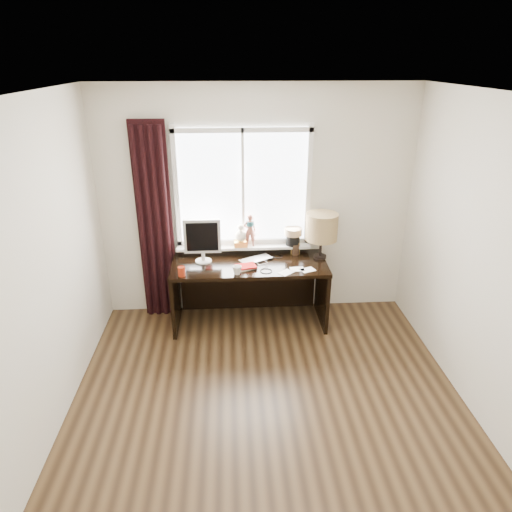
{
  "coord_description": "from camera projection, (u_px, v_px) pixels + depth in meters",
  "views": [
    {
      "loc": [
        -0.3,
        -2.91,
        2.83
      ],
      "look_at": [
        -0.05,
        1.25,
        1.0
      ],
      "focal_mm": 32.0,
      "sensor_mm": 36.0,
      "label": 1
    }
  ],
  "objects": [
    {
      "name": "laptop",
      "position": [
        256.0,
        260.0,
        5.05
      ],
      "size": [
        0.43,
        0.38,
        0.03
      ],
      "primitive_type": "imported",
      "rotation": [
        0.0,
        0.0,
        0.5
      ],
      "color": "silver",
      "rests_on": "desk"
    },
    {
      "name": "monitor",
      "position": [
        202.0,
        238.0,
        4.92
      ],
      "size": [
        0.4,
        0.18,
        0.49
      ],
      "color": "beige",
      "rests_on": "desk"
    },
    {
      "name": "brush_holder",
      "position": [
        295.0,
        249.0,
        5.2
      ],
      "size": [
        0.09,
        0.09,
        0.25
      ],
      "color": "black",
      "rests_on": "desk"
    },
    {
      "name": "floor",
      "position": [
        271.0,
        425.0,
        3.81
      ],
      "size": [
        3.5,
        4.0,
        0.0
      ],
      "primitive_type": "cube",
      "color": "#50381F",
      "rests_on": "ground"
    },
    {
      "name": "mug",
      "position": [
        237.0,
        270.0,
        4.73
      ],
      "size": [
        0.13,
        0.13,
        0.1
      ],
      "primitive_type": "imported",
      "rotation": [
        0.0,
        0.0,
        0.74
      ],
      "color": "white",
      "rests_on": "desk"
    },
    {
      "name": "icon_frame",
      "position": [
        295.0,
        249.0,
        5.2
      ],
      "size": [
        0.1,
        0.02,
        0.13
      ],
      "color": "gold",
      "rests_on": "desk"
    },
    {
      "name": "curtain",
      "position": [
        155.0,
        225.0,
        5.04
      ],
      "size": [
        0.38,
        0.09,
        2.25
      ],
      "color": "black",
      "rests_on": "floor"
    },
    {
      "name": "ceiling",
      "position": [
        277.0,
        97.0,
        2.77
      ],
      "size": [
        3.5,
        4.0,
        0.0
      ],
      "primitive_type": "cube",
      "color": "white",
      "rests_on": "wall_back"
    },
    {
      "name": "notebook_stack",
      "position": [
        245.0,
        267.0,
        4.87
      ],
      "size": [
        0.27,
        0.24,
        0.03
      ],
      "color": "beige",
      "rests_on": "desk"
    },
    {
      "name": "wall_right",
      "position": [
        508.0,
        281.0,
        3.39
      ],
      "size": [
        0.0,
        4.0,
        2.6
      ],
      "primitive_type": "cube",
      "rotation": [
        1.57,
        0.0,
        1.57
      ],
      "color": "beige",
      "rests_on": "ground"
    },
    {
      "name": "loose_papers",
      "position": [
        297.0,
        271.0,
        4.82
      ],
      "size": [
        0.42,
        0.22,
        0.0
      ],
      "color": "white",
      "rests_on": "desk"
    },
    {
      "name": "red_cup",
      "position": [
        182.0,
        271.0,
        4.69
      ],
      "size": [
        0.08,
        0.08,
        0.1
      ],
      "primitive_type": "cylinder",
      "color": "maroon",
      "rests_on": "desk"
    },
    {
      "name": "wall_back",
      "position": [
        256.0,
        205.0,
        5.12
      ],
      "size": [
        3.5,
        0.0,
        2.6
      ],
      "primitive_type": "cube",
      "rotation": [
        1.57,
        0.0,
        0.0
      ],
      "color": "beige",
      "rests_on": "ground"
    },
    {
      "name": "window",
      "position": [
        245.0,
        206.0,
        5.06
      ],
      "size": [
        1.52,
        0.21,
        1.4
      ],
      "color": "white",
      "rests_on": "ground"
    },
    {
      "name": "desk",
      "position": [
        249.0,
        279.0,
        5.18
      ],
      "size": [
        1.7,
        0.7,
        0.75
      ],
      "color": "black",
      "rests_on": "floor"
    },
    {
      "name": "desk_cables",
      "position": [
        271.0,
        263.0,
        4.99
      ],
      "size": [
        0.32,
        0.53,
        0.01
      ],
      "color": "black",
      "rests_on": "desk"
    },
    {
      "name": "table_lamp",
      "position": [
        322.0,
        227.0,
        4.98
      ],
      "size": [
        0.35,
        0.35,
        0.52
      ],
      "color": "black",
      "rests_on": "desk"
    },
    {
      "name": "wall_left",
      "position": [
        25.0,
        294.0,
        3.19
      ],
      "size": [
        0.0,
        4.0,
        2.6
      ],
      "primitive_type": "cube",
      "rotation": [
        1.57,
        0.0,
        1.57
      ],
      "color": "beige",
      "rests_on": "ground"
    }
  ]
}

